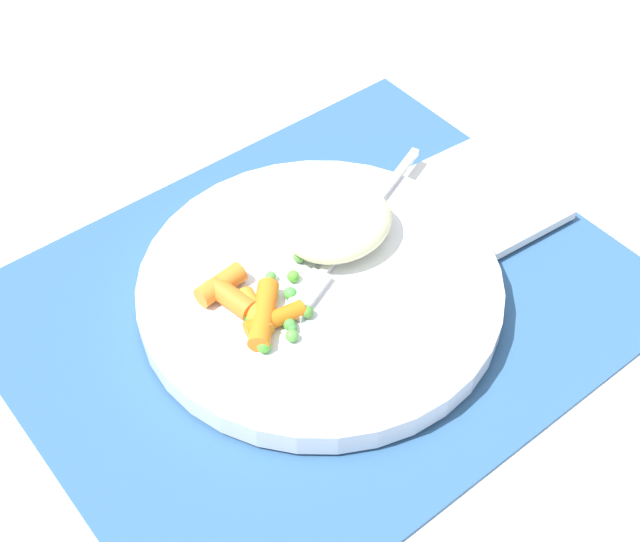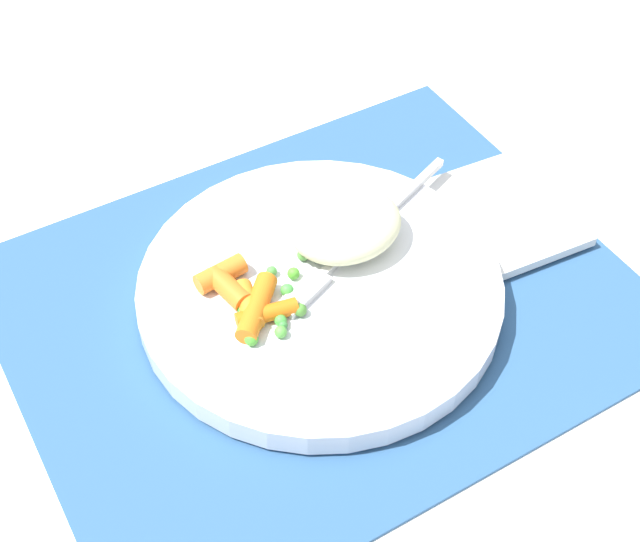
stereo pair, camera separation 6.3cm
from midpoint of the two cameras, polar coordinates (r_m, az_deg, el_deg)
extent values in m
plane|color=white|center=(0.67, -2.68, -2.19)|extent=(2.40, 2.40, 0.00)
cube|color=#2D5684|center=(0.67, -2.69, -2.02)|extent=(0.44, 0.36, 0.01)
cylinder|color=white|center=(0.66, -2.72, -1.30)|extent=(0.27, 0.27, 0.02)
ellipsoid|color=beige|center=(0.67, -1.59, 2.94)|extent=(0.09, 0.07, 0.03)
cylinder|color=orange|center=(0.62, -5.77, -3.20)|extent=(0.05, 0.02, 0.01)
cylinder|color=orange|center=(0.63, -7.19, -2.60)|extent=(0.02, 0.04, 0.01)
cylinder|color=orange|center=(0.63, -8.40, -1.88)|extent=(0.02, 0.04, 0.02)
cylinder|color=orange|center=(0.64, -9.08, -1.00)|extent=(0.04, 0.02, 0.02)
cylinder|color=orange|center=(0.62, -6.47, -2.89)|extent=(0.05, 0.05, 0.02)
sphere|color=green|center=(0.63, -4.46, -1.85)|extent=(0.01, 0.01, 0.01)
sphere|color=#579E37|center=(0.63, -4.00, -2.82)|extent=(0.01, 0.01, 0.01)
sphere|color=green|center=(0.61, -6.52, -4.91)|extent=(0.01, 0.01, 0.01)
sphere|color=#51B131|center=(0.65, -4.48, -0.49)|extent=(0.01, 0.01, 0.01)
sphere|color=#4EA045|center=(0.65, -5.89, -0.50)|extent=(0.01, 0.01, 0.01)
sphere|color=#4D8F35|center=(0.62, -3.71, -2.75)|extent=(0.01, 0.01, 0.01)
sphere|color=#57B544|center=(0.61, -4.73, -4.27)|extent=(0.01, 0.01, 0.01)
sphere|color=#409141|center=(0.62, -4.67, -3.82)|extent=(0.01, 0.01, 0.01)
sphere|color=#51923D|center=(0.66, -3.80, 0.90)|extent=(0.01, 0.01, 0.01)
sphere|color=green|center=(0.62, -7.09, -3.30)|extent=(0.01, 0.01, 0.01)
sphere|color=#4E8E44|center=(0.65, -9.81, -1.02)|extent=(0.01, 0.01, 0.01)
sphere|color=green|center=(0.62, -4.84, -3.56)|extent=(0.01, 0.01, 0.01)
cube|color=silver|center=(0.64, -3.64, -1.66)|extent=(0.05, 0.03, 0.01)
cube|color=silver|center=(0.70, 0.76, 3.84)|extent=(0.15, 0.06, 0.01)
cube|color=white|center=(0.74, 8.13, 4.50)|extent=(0.10, 0.12, 0.01)
camera|label=1|loc=(0.03, -92.79, -3.04)|focal=50.56mm
camera|label=2|loc=(0.03, 87.21, 3.04)|focal=50.56mm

